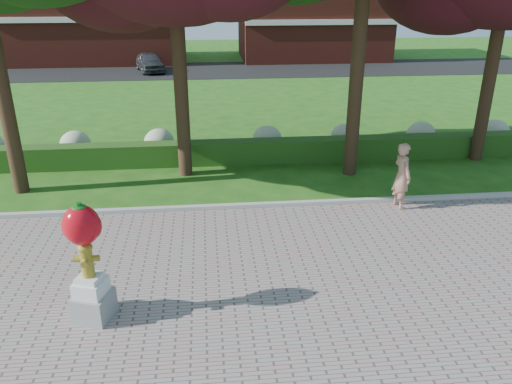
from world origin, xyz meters
TOP-DOWN VIEW (x-y plane):
  - ground at (0.00, 0.00)m, footprint 100.00×100.00m
  - curb at (0.00, 3.00)m, footprint 40.00×0.18m
  - lawn_hedge at (0.00, 7.00)m, footprint 24.00×0.70m
  - hydrangea_row at (0.57, 8.00)m, footprint 20.10×1.10m
  - street at (0.00, 28.00)m, footprint 50.00×8.00m
  - building_left at (-10.00, 34.00)m, footprint 14.00×8.00m
  - building_right at (8.00, 34.00)m, footprint 12.00×8.00m
  - hydrant_sculpture at (-3.50, -1.76)m, footprint 0.82×0.82m
  - woman at (4.12, 2.60)m, footprint 0.57×0.76m
  - parked_car at (-5.16, 27.65)m, footprint 2.65×4.34m

SIDE VIEW (x-z plane):
  - ground at x=0.00m, z-range 0.00..0.00m
  - street at x=0.00m, z-range 0.00..0.02m
  - curb at x=0.00m, z-range 0.00..0.15m
  - lawn_hedge at x=0.00m, z-range 0.00..0.80m
  - hydrangea_row at x=0.57m, z-range 0.06..1.04m
  - parked_car at x=-5.16m, z-range 0.02..1.40m
  - woman at x=4.12m, z-range 0.04..1.94m
  - hydrant_sculpture at x=-3.50m, z-range 0.11..2.50m
  - building_right at x=8.00m, z-range 0.00..6.40m
  - building_left at x=-10.00m, z-range 0.00..7.00m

